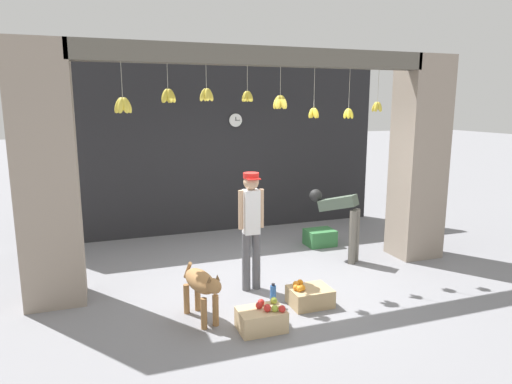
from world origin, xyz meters
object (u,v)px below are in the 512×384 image
produce_box_green (320,237)px  shopkeeper (251,223)px  fruit_crate_oranges (309,296)px  wall_clock (236,120)px  water_bottle (273,295)px  dog (202,285)px  fruit_crate_apples (262,319)px  worker_stooping (341,215)px

produce_box_green → shopkeeper: bearing=-140.9°
shopkeeper → fruit_crate_oranges: shopkeeper is taller
wall_clock → fruit_crate_oranges: bearing=-92.7°
shopkeeper → water_bottle: size_ratio=5.45×
dog → fruit_crate_oranges: size_ratio=1.73×
fruit_crate_oranges → water_bottle: bearing=163.8°
fruit_crate_apples → water_bottle: fruit_crate_apples is taller
fruit_crate_oranges → fruit_crate_apples: (-0.77, -0.39, 0.01)m
dog → shopkeeper: (0.82, 0.66, 0.49)m
dog → shopkeeper: bearing=115.3°
worker_stooping → fruit_crate_oranges: worker_stooping is taller
worker_stooping → produce_box_green: bearing=49.1°
fruit_crate_apples → fruit_crate_oranges: bearing=26.9°
dog → fruit_crate_apples: bearing=39.2°
fruit_crate_oranges → fruit_crate_apples: bearing=-153.1°
fruit_crate_oranges → water_bottle: fruit_crate_oranges is taller
dog → fruit_crate_apples: 0.77m
shopkeeper → wall_clock: 3.24m
shopkeeper → fruit_crate_oranges: (0.52, -0.70, -0.80)m
produce_box_green → wall_clock: bearing=125.6°
dog → wall_clock: bearing=143.7°
worker_stooping → produce_box_green: (0.05, 0.77, -0.59)m
fruit_crate_oranges → wall_clock: wall_clock is taller
produce_box_green → worker_stooping: bearing=-94.0°
dog → produce_box_green: (2.57, 2.08, -0.29)m
water_bottle → dog: bearing=-174.8°
fruit_crate_apples → wall_clock: (0.94, 4.01, 2.00)m
dog → worker_stooping: 2.86m
dog → water_bottle: dog is taller
dog → water_bottle: 0.95m
worker_stooping → water_bottle: bearing=-179.7°
fruit_crate_oranges → worker_stooping: bearing=48.8°
shopkeeper → fruit_crate_oranges: 1.18m
worker_stooping → produce_box_green: 0.97m
fruit_crate_apples → produce_box_green: fruit_crate_apples is taller
shopkeeper → fruit_crate_oranges: bearing=127.6°
dog → fruit_crate_apples: size_ratio=1.71×
dog → fruit_crate_apples: dog is taller
fruit_crate_oranges → water_bottle: size_ratio=1.73×
shopkeeper → worker_stooping: 1.84m
dog → produce_box_green: size_ratio=1.76×
dog → produce_box_green: 3.33m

